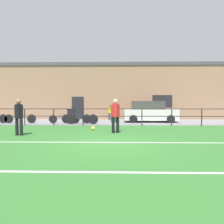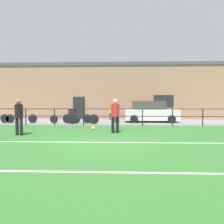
{
  "view_description": "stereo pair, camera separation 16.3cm",
  "coord_description": "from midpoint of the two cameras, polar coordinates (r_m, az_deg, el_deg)",
  "views": [
    {
      "loc": [
        0.32,
        -7.9,
        1.56
      ],
      "look_at": [
        0.04,
        3.55,
        1.03
      ],
      "focal_mm": 33.03,
      "sensor_mm": 36.0,
      "label": 1
    },
    {
      "loc": [
        0.48,
        -7.89,
        1.56
      ],
      "look_at": [
        0.04,
        3.55,
        1.03
      ],
      "focal_mm": 33.03,
      "sensor_mm": 36.0,
      "label": 2
    }
  ],
  "objects": [
    {
      "name": "field_line_hash",
      "position": [
        4.8,
        -3.62,
        -16.29
      ],
      "size": [
        36.0,
        0.11,
        0.0
      ],
      "primitive_type": "cube",
      "color": "white",
      "rests_on": "ground"
    },
    {
      "name": "field_line_touchline",
      "position": [
        8.13,
        -1.47,
        -8.4
      ],
      "size": [
        36.0,
        0.11,
        0.0
      ],
      "primitive_type": "cube",
      "color": "white",
      "rests_on": "ground"
    },
    {
      "name": "perimeter_fence",
      "position": [
        13.92,
        -0.25,
        -0.7
      ],
      "size": [
        36.07,
        0.07,
        1.15
      ],
      "color": "black",
      "rests_on": "ground"
    },
    {
      "name": "bicycle_parked_3",
      "position": [
        15.45,
        -10.11,
        -1.83
      ],
      "size": [
        2.19,
        0.04,
        0.76
      ],
      "color": "black",
      "rests_on": "pavement_strip"
    },
    {
      "name": "bicycle_parked_0",
      "position": [
        14.89,
        -8.58,
        -1.93
      ],
      "size": [
        2.29,
        0.04,
        0.78
      ],
      "color": "black",
      "rests_on": "pavement_strip"
    },
    {
      "name": "parked_car_red",
      "position": [
        16.56,
        10.05,
        -0.03
      ],
      "size": [
        4.12,
        1.87,
        1.66
      ],
      "color": "silver",
      "rests_on": "pavement_strip"
    },
    {
      "name": "soccer_ball_match",
      "position": [
        11.75,
        -5.65,
        -4.46
      ],
      "size": [
        0.22,
        0.22,
        0.22
      ],
      "primitive_type": "sphere",
      "color": "#E5E04C",
      "rests_on": "ground"
    },
    {
      "name": "trash_bin_1",
      "position": [
        15.94,
        0.44,
        -0.98
      ],
      "size": [
        0.59,
        0.5,
        1.06
      ],
      "color": "#194C28",
      "rests_on": "pavement_strip"
    },
    {
      "name": "player_striker",
      "position": [
        10.53,
        0.51,
        -0.45
      ],
      "size": [
        0.44,
        0.31,
        1.75
      ],
      "rotation": [
        0.0,
        0.0,
        0.46
      ],
      "color": "black",
      "rests_on": "ground"
    },
    {
      "name": "bicycle_parked_2",
      "position": [
        16.81,
        -24.35,
        -1.67
      ],
      "size": [
        2.37,
        0.04,
        0.75
      ],
      "color": "black",
      "rests_on": "pavement_strip"
    },
    {
      "name": "trash_bin_0",
      "position": [
        18.13,
        -11.55,
        -0.71
      ],
      "size": [
        0.59,
        0.5,
        0.99
      ],
      "color": "black",
      "rests_on": "pavement_strip"
    },
    {
      "name": "spectator_child",
      "position": [
        18.14,
        -0.79,
        0.07
      ],
      "size": [
        0.34,
        0.22,
        1.28
      ],
      "rotation": [
        0.0,
        0.0,
        2.85
      ],
      "color": "#232D4C",
      "rests_on": "pavement_strip"
    },
    {
      "name": "bicycle_parked_4",
      "position": [
        15.66,
        -13.41,
        -1.89
      ],
      "size": [
        2.28,
        0.04,
        0.71
      ],
      "color": "black",
      "rests_on": "pavement_strip"
    },
    {
      "name": "clubhouse_facade",
      "position": [
        20.13,
        0.26,
        5.69
      ],
      "size": [
        28.0,
        2.56,
        5.25
      ],
      "color": "#A37A5B",
      "rests_on": "ground"
    },
    {
      "name": "player_goalkeeper",
      "position": [
        10.7,
        -24.79,
        -0.71
      ],
      "size": [
        0.46,
        0.3,
        1.72
      ],
      "rotation": [
        0.0,
        0.0,
        2.84
      ],
      "color": "black",
      "rests_on": "ground"
    },
    {
      "name": "ground",
      "position": [
        8.06,
        -1.5,
        -8.66
      ],
      "size": [
        60.0,
        44.0,
        0.04
      ],
      "primitive_type": "cube",
      "color": "#33702D"
    },
    {
      "name": "pavement_strip",
      "position": [
        16.47,
        0.0,
        -2.76
      ],
      "size": [
        48.0,
        5.0,
        0.02
      ],
      "primitive_type": "cube",
      "color": "gray",
      "rests_on": "ground"
    }
  ]
}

